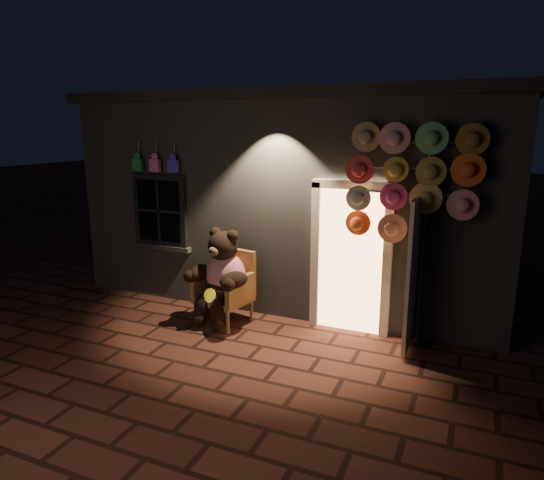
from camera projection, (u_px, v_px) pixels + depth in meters
The scene contains 5 objects.
ground at pixel (219, 353), 6.37m from camera, with size 60.00×60.00×0.00m, color #552C20.
shop_building at pixel (317, 188), 9.54m from camera, with size 7.30×5.95×3.51m.
wicker_armchair at pixel (227, 286), 7.35m from camera, with size 0.86×0.80×1.09m.
teddy_bear at pixel (221, 277), 7.18m from camera, with size 1.02×0.88×1.43m.
hat_rack at pixel (408, 178), 6.19m from camera, with size 1.67×0.22×2.96m.
Camera 1 is at (2.96, -5.11, 2.91)m, focal length 32.00 mm.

